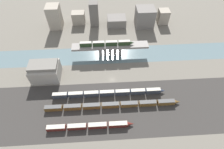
{
  "coord_description": "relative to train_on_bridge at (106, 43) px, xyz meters",
  "views": [
    {
      "loc": [
        -4.84,
        -80.61,
        102.56
      ],
      "look_at": [
        0.0,
        1.26,
        4.32
      ],
      "focal_mm": 28.0,
      "sensor_mm": 36.0,
      "label": 1
    }
  ],
  "objects": [
    {
      "name": "ground_plane",
      "position": [
        2.93,
        -26.51,
        -12.64
      ],
      "size": [
        400.0,
        400.0,
        0.0
      ],
      "primitive_type": "plane",
      "color": "#666056"
    },
    {
      "name": "railbed_yard",
      "position": [
        2.93,
        -50.51,
        -12.64
      ],
      "size": [
        280.0,
        42.0,
        0.01
      ],
      "primitive_type": "cube",
      "color": "#33302D",
      "rests_on": "ground"
    },
    {
      "name": "river_water",
      "position": [
        2.93,
        0.0,
        -12.64
      ],
      "size": [
        320.0,
        20.19,
        0.01
      ],
      "primitive_type": "cube",
      "color": "slate",
      "rests_on": "ground"
    },
    {
      "name": "bridge",
      "position": [
        2.93,
        -0.0,
        -4.26
      ],
      "size": [
        61.22,
        7.88,
        10.8
      ],
      "color": "gray",
      "rests_on": "ground"
    },
    {
      "name": "train_on_bridge",
      "position": [
        0.0,
        0.0,
        0.0
      ],
      "size": [
        43.07,
        2.77,
        3.76
      ],
      "color": "#23381E",
      "rests_on": "bridge"
    },
    {
      "name": "train_yard_near",
      "position": [
        -12.69,
        -62.73,
        -10.98
      ],
      "size": [
        52.71,
        2.92,
        3.41
      ],
      "color": "#5B1E19",
      "rests_on": "ground"
    },
    {
      "name": "train_yard_mid",
      "position": [
        1.95,
        -49.24,
        -10.86
      ],
      "size": [
        89.38,
        2.99,
        3.61
      ],
      "color": "brown",
      "rests_on": "ground"
    },
    {
      "name": "train_yard_far",
      "position": [
        -0.34,
        -39.88,
        -10.6
      ],
      "size": [
        77.72,
        2.75,
        4.14
      ],
      "color": "#2D384C",
      "rests_on": "ground"
    },
    {
      "name": "warehouse_building",
      "position": [
        -45.71,
        -20.74,
        -6.07
      ],
      "size": [
        20.51,
        15.6,
        13.82
      ],
      "color": "#9E998E",
      "rests_on": "ground"
    },
    {
      "name": "city_block_far_left",
      "position": [
        -47.29,
        43.02,
        -1.56
      ],
      "size": [
        11.84,
        12.61,
        22.17
      ],
      "primitive_type": "cube",
      "color": "gray",
      "rests_on": "ground"
    },
    {
      "name": "city_block_left",
      "position": [
        -25.96,
        48.61,
        -6.78
      ],
      "size": [
        12.28,
        8.97,
        11.73
      ],
      "primitive_type": "cube",
      "color": "gray",
      "rests_on": "ground"
    },
    {
      "name": "city_block_center",
      "position": [
        -10.12,
        44.76,
        -0.89
      ],
      "size": [
        8.15,
        8.81,
        23.49
      ],
      "primitive_type": "cube",
      "color": "#605B56",
      "rests_on": "ground"
    },
    {
      "name": "city_block_right",
      "position": [
        11.39,
        43.1,
        -8.42
      ],
      "size": [
        17.94,
        13.81,
        8.44
      ],
      "primitive_type": "cube",
      "color": "slate",
      "rests_on": "ground"
    },
    {
      "name": "city_block_far_right",
      "position": [
        38.51,
        41.2,
        -3.66
      ],
      "size": [
        17.36,
        15.23,
        17.96
      ],
      "primitive_type": "cube",
      "color": "slate",
      "rests_on": "ground"
    },
    {
      "name": "city_block_tall",
      "position": [
        57.86,
        44.54,
        -5.89
      ],
      "size": [
        9.93,
        9.97,
        13.51
      ],
      "primitive_type": "cube",
      "color": "gray",
      "rests_on": "ground"
    }
  ]
}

